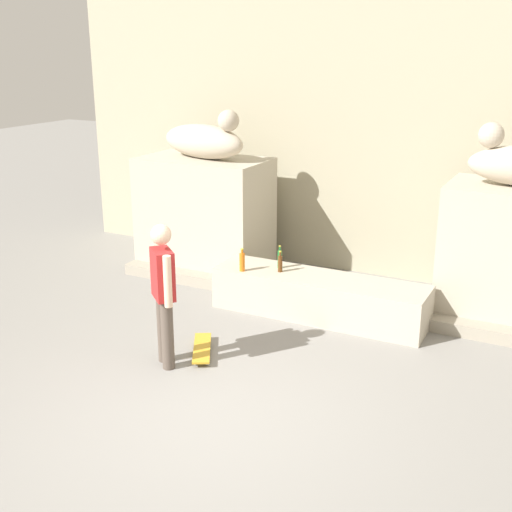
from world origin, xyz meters
TOP-DOWN VIEW (x-y plane):
  - ground_plane at (0.00, 0.00)m, footprint 40.00×40.00m
  - facade_wall at (0.00, 5.22)m, footprint 10.65×0.60m
  - pedestal_left at (-2.39, 3.96)m, footprint 2.01×1.16m
  - statue_reclining_left at (-2.36, 3.95)m, footprint 1.69×0.94m
  - ledge_block at (0.00, 2.94)m, footprint 2.90×0.74m
  - skater at (-1.03, 0.84)m, footprint 0.43×0.39m
  - skateboard at (-0.82, 1.27)m, footprint 0.57×0.80m
  - bottle_green at (-0.63, 3.03)m, footprint 0.06×0.06m
  - bottle_brown at (-0.56, 2.89)m, footprint 0.06×0.06m
  - bottle_orange at (-1.03, 2.68)m, footprint 0.08×0.08m
  - stair_step at (0.00, 3.36)m, footprint 6.79×0.50m

SIDE VIEW (x-z plane):
  - ground_plane at x=0.00m, z-range 0.00..0.00m
  - skateboard at x=-0.82m, z-range 0.02..0.10m
  - stair_step at x=0.00m, z-range 0.00..0.17m
  - ledge_block at x=0.00m, z-range 0.00..0.57m
  - bottle_brown at x=-0.56m, z-range 0.54..0.84m
  - bottle_orange at x=-1.03m, z-range 0.54..0.86m
  - bottle_green at x=-0.63m, z-range 0.54..0.86m
  - pedestal_left at x=-2.39m, z-range 0.00..1.82m
  - skater at x=-1.03m, z-range 0.09..1.76m
  - statue_reclining_left at x=-2.36m, z-range 1.71..2.49m
  - facade_wall at x=0.00m, z-range 0.00..5.19m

